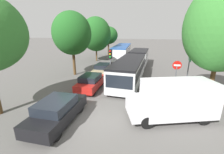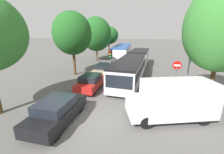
{
  "view_description": "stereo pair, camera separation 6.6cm",
  "coord_description": "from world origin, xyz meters",
  "px_view_note": "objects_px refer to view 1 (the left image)",
  "views": [
    {
      "loc": [
        3.18,
        -7.21,
        5.07
      ],
      "look_at": [
        0.2,
        5.05,
        1.2
      ],
      "focal_mm": 24.0,
      "sensor_mm": 36.0,
      "label": 1
    },
    {
      "loc": [
        3.24,
        -7.2,
        5.07
      ],
      "look_at": [
        0.2,
        5.05,
        1.2
      ],
      "focal_mm": 24.0,
      "sensor_mm": 36.0,
      "label": 2
    }
  ],
  "objects_px": {
    "white_van": "(174,99)",
    "queued_car_tan": "(103,69)",
    "queued_car_black": "(57,111)",
    "tree_left_far": "(95,35)",
    "articulated_bus": "(134,63)",
    "city_bus_rear": "(122,51)",
    "tree_left_mid": "(72,34)",
    "no_entry_sign": "(176,72)",
    "direction_sign_post": "(190,60)",
    "queued_car_red": "(91,82)",
    "tree_left_distant": "(109,36)",
    "tree_right_near": "(223,27)",
    "traffic_light": "(110,59)"
  },
  "relations": [
    {
      "from": "white_van",
      "to": "queued_car_tan",
      "type": "bearing_deg",
      "value": -69.24
    },
    {
      "from": "queued_car_black",
      "to": "tree_left_far",
      "type": "distance_m",
      "value": 19.3
    },
    {
      "from": "articulated_bus",
      "to": "city_bus_rear",
      "type": "relative_size",
      "value": 1.37
    },
    {
      "from": "white_van",
      "to": "tree_left_mid",
      "type": "relative_size",
      "value": 0.74
    },
    {
      "from": "queued_car_black",
      "to": "no_entry_sign",
      "type": "distance_m",
      "value": 9.35
    },
    {
      "from": "direction_sign_post",
      "to": "tree_left_mid",
      "type": "relative_size",
      "value": 0.5
    },
    {
      "from": "city_bus_rear",
      "to": "queued_car_tan",
      "type": "height_order",
      "value": "city_bus_rear"
    },
    {
      "from": "queued_car_tan",
      "to": "tree_left_mid",
      "type": "height_order",
      "value": "tree_left_mid"
    },
    {
      "from": "articulated_bus",
      "to": "tree_left_far",
      "type": "height_order",
      "value": "tree_left_far"
    },
    {
      "from": "queued_car_black",
      "to": "queued_car_red",
      "type": "relative_size",
      "value": 1.07
    },
    {
      "from": "articulated_bus",
      "to": "queued_car_black",
      "type": "xyz_separation_m",
      "value": [
        -3.19,
        -11.6,
        -0.63
      ]
    },
    {
      "from": "city_bus_rear",
      "to": "tree_left_distant",
      "type": "bearing_deg",
      "value": 43.26
    },
    {
      "from": "tree_left_mid",
      "to": "city_bus_rear",
      "type": "bearing_deg",
      "value": 74.47
    },
    {
      "from": "city_bus_rear",
      "to": "no_entry_sign",
      "type": "xyz_separation_m",
      "value": [
        7.29,
        -16.24,
        0.44
      ]
    },
    {
      "from": "city_bus_rear",
      "to": "queued_car_black",
      "type": "distance_m",
      "value": 22.24
    },
    {
      "from": "tree_left_distant",
      "to": "tree_right_near",
      "type": "xyz_separation_m",
      "value": [
        12.85,
        -21.31,
        1.17
      ]
    },
    {
      "from": "articulated_bus",
      "to": "tree_left_distant",
      "type": "relative_size",
      "value": 2.63
    },
    {
      "from": "queued_car_red",
      "to": "white_van",
      "type": "distance_m",
      "value": 7.34
    },
    {
      "from": "city_bus_rear",
      "to": "tree_left_far",
      "type": "bearing_deg",
      "value": 130.1
    },
    {
      "from": "tree_left_distant",
      "to": "tree_right_near",
      "type": "relative_size",
      "value": 0.75
    },
    {
      "from": "traffic_light",
      "to": "no_entry_sign",
      "type": "bearing_deg",
      "value": 74.38
    },
    {
      "from": "tree_left_far",
      "to": "traffic_light",
      "type": "bearing_deg",
      "value": -63.65
    },
    {
      "from": "tree_left_distant",
      "to": "articulated_bus",
      "type": "bearing_deg",
      "value": -63.64
    },
    {
      "from": "tree_left_far",
      "to": "tree_left_distant",
      "type": "bearing_deg",
      "value": 86.33
    },
    {
      "from": "tree_left_distant",
      "to": "queued_car_red",
      "type": "bearing_deg",
      "value": -79.73
    },
    {
      "from": "queued_car_red",
      "to": "no_entry_sign",
      "type": "xyz_separation_m",
      "value": [
        7.18,
        0.62,
        1.19
      ]
    },
    {
      "from": "articulated_bus",
      "to": "queued_car_black",
      "type": "height_order",
      "value": "articulated_bus"
    },
    {
      "from": "queued_car_tan",
      "to": "direction_sign_post",
      "type": "bearing_deg",
      "value": -102.7
    },
    {
      "from": "tree_left_mid",
      "to": "tree_right_near",
      "type": "xyz_separation_m",
      "value": [
        12.85,
        -5.12,
        0.48
      ]
    },
    {
      "from": "queued_car_tan",
      "to": "traffic_light",
      "type": "height_order",
      "value": "traffic_light"
    },
    {
      "from": "city_bus_rear",
      "to": "tree_left_far",
      "type": "xyz_separation_m",
      "value": [
        -4.01,
        -3.76,
        3.0
      ]
    },
    {
      "from": "tree_left_distant",
      "to": "tree_left_mid",
      "type": "bearing_deg",
      "value": -90.02
    },
    {
      "from": "queued_car_red",
      "to": "traffic_light",
      "type": "bearing_deg",
      "value": -31.48
    },
    {
      "from": "tree_left_far",
      "to": "white_van",
      "type": "bearing_deg",
      "value": -56.97
    },
    {
      "from": "articulated_bus",
      "to": "white_van",
      "type": "height_order",
      "value": "articulated_bus"
    },
    {
      "from": "tree_left_mid",
      "to": "tree_right_near",
      "type": "height_order",
      "value": "tree_right_near"
    },
    {
      "from": "traffic_light",
      "to": "tree_left_far",
      "type": "bearing_deg",
      "value": -154.67
    },
    {
      "from": "queued_car_red",
      "to": "queued_car_tan",
      "type": "bearing_deg",
      "value": 3.2
    },
    {
      "from": "white_van",
      "to": "traffic_light",
      "type": "bearing_deg",
      "value": -65.65
    },
    {
      "from": "queued_car_black",
      "to": "tree_right_near",
      "type": "relative_size",
      "value": 0.52
    },
    {
      "from": "tree_left_far",
      "to": "tree_right_near",
      "type": "bearing_deg",
      "value": -46.77
    },
    {
      "from": "white_van",
      "to": "tree_right_near",
      "type": "relative_size",
      "value": 0.66
    },
    {
      "from": "queued_car_black",
      "to": "direction_sign_post",
      "type": "height_order",
      "value": "direction_sign_post"
    },
    {
      "from": "queued_car_tan",
      "to": "queued_car_black",
      "type": "bearing_deg",
      "value": -178.26
    },
    {
      "from": "no_entry_sign",
      "to": "tree_right_near",
      "type": "relative_size",
      "value": 0.35
    },
    {
      "from": "direction_sign_post",
      "to": "queued_car_black",
      "type": "bearing_deg",
      "value": 51.02
    },
    {
      "from": "white_van",
      "to": "tree_left_far",
      "type": "xyz_separation_m",
      "value": [
        -10.66,
        16.39,
        3.2
      ]
    },
    {
      "from": "queued_car_tan",
      "to": "white_van",
      "type": "distance_m",
      "value": 10.6
    },
    {
      "from": "direction_sign_post",
      "to": "tree_left_far",
      "type": "xyz_separation_m",
      "value": [
        -12.72,
        10.24,
        1.87
      ]
    },
    {
      "from": "queued_car_black",
      "to": "white_van",
      "type": "bearing_deg",
      "value": -72.69
    }
  ]
}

